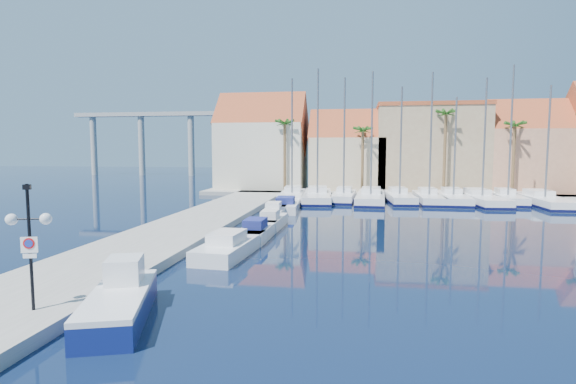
{
  "coord_description": "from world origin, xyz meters",
  "views": [
    {
      "loc": [
        3.36,
        -15.8,
        5.93
      ],
      "look_at": [
        -1.38,
        14.86,
        3.0
      ],
      "focal_mm": 28.0,
      "sensor_mm": 36.0,
      "label": 1
    }
  ],
  "objects": [
    {
      "name": "motorboat_west_1",
      "position": [
        -3.23,
        13.23,
        0.51
      ],
      "size": [
        1.88,
        5.65,
        1.4
      ],
      "rotation": [
        0.0,
        0.0,
        -0.01
      ],
      "color": "white",
      "rests_on": "ground"
    },
    {
      "name": "quay_west",
      "position": [
        -9.0,
        13.5,
        0.25
      ],
      "size": [
        6.0,
        77.0,
        0.5
      ],
      "primitive_type": "cube",
      "color": "gray",
      "rests_on": "ground"
    },
    {
      "name": "fishing_boat",
      "position": [
        -4.83,
        -1.53,
        0.65
      ],
      "size": [
        3.5,
        5.88,
        1.95
      ],
      "rotation": [
        0.0,
        0.0,
        0.32
      ],
      "color": "navy",
      "rests_on": "ground"
    },
    {
      "name": "sailboat_5",
      "position": [
        11.29,
        36.0,
        0.61
      ],
      "size": [
        2.61,
        9.79,
        14.3
      ],
      "rotation": [
        0.0,
        0.0,
        -0.0
      ],
      "color": "white",
      "rests_on": "ground"
    },
    {
      "name": "sailboat_7",
      "position": [
        16.7,
        35.64,
        0.58
      ],
      "size": [
        3.86,
        11.4,
        13.5
      ],
      "rotation": [
        0.0,
        0.0,
        0.08
      ],
      "color": "white",
      "rests_on": "ground"
    },
    {
      "name": "building_1",
      "position": [
        2.0,
        47.0,
        5.3
      ],
      "size": [
        10.3,
        8.0,
        11.0
      ],
      "color": "#C7B48C",
      "rests_on": "shore_north"
    },
    {
      "name": "palm_1",
      "position": [
        4.0,
        42.0,
        8.14
      ],
      "size": [
        2.6,
        2.6,
        9.15
      ],
      "color": "brown",
      "rests_on": "shore_north"
    },
    {
      "name": "sailboat_3",
      "position": [
        4.92,
        35.45,
        0.58
      ],
      "size": [
        3.71,
        11.84,
        14.42
      ],
      "rotation": [
        0.0,
        0.0,
        -0.05
      ],
      "color": "white",
      "rests_on": "ground"
    },
    {
      "name": "palm_0",
      "position": [
        -6.0,
        42.0,
        9.08
      ],
      "size": [
        2.6,
        2.6,
        10.15
      ],
      "color": "brown",
      "rests_on": "shore_north"
    },
    {
      "name": "ground",
      "position": [
        0.0,
        0.0,
        0.0
      ],
      "size": [
        260.0,
        260.0,
        0.0
      ],
      "primitive_type": "plane",
      "color": "black",
      "rests_on": "ground"
    },
    {
      "name": "sailboat_9",
      "position": [
        22.85,
        35.14,
        0.56
      ],
      "size": [
        3.18,
        11.62,
        12.52
      ],
      "rotation": [
        0.0,
        0.0,
        0.01
      ],
      "color": "white",
      "rests_on": "ground"
    },
    {
      "name": "building_3",
      "position": [
        25.0,
        47.0,
        5.86
      ],
      "size": [
        10.3,
        8.0,
        12.0
      ],
      "color": "tan",
      "rests_on": "shore_north"
    },
    {
      "name": "sailboat_1",
      "position": [
        -1.16,
        35.81,
        0.59
      ],
      "size": [
        3.97,
        12.13,
        14.93
      ],
      "rotation": [
        0.0,
        0.0,
        0.07
      ],
      "color": "white",
      "rests_on": "ground"
    },
    {
      "name": "lamp_post",
      "position": [
        -7.47,
        -2.48,
        3.33
      ],
      "size": [
        1.42,
        0.69,
        4.31
      ],
      "rotation": [
        0.0,
        0.0,
        0.28
      ],
      "color": "black",
      "rests_on": "quay_west"
    },
    {
      "name": "motorboat_west_2",
      "position": [
        -3.04,
        17.48,
        0.51
      ],
      "size": [
        1.7,
        5.1,
        1.4
      ],
      "rotation": [
        0.0,
        0.0,
        -0.01
      ],
      "color": "white",
      "rests_on": "ground"
    },
    {
      "name": "shore_north",
      "position": [
        10.0,
        48.0,
        0.25
      ],
      "size": [
        54.0,
        16.0,
        0.5
      ],
      "primitive_type": "cube",
      "color": "gray",
      "rests_on": "ground"
    },
    {
      "name": "motorboat_west_4",
      "position": [
        -3.48,
        27.28,
        0.51
      ],
      "size": [
        2.87,
        7.56,
        1.4
      ],
      "rotation": [
        0.0,
        0.0,
        0.07
      ],
      "color": "white",
      "rests_on": "ground"
    },
    {
      "name": "sailboat_4",
      "position": [
        8.07,
        36.19,
        0.59
      ],
      "size": [
        3.21,
        9.99,
        12.84
      ],
      "rotation": [
        0.0,
        0.0,
        0.06
      ],
      "color": "white",
      "rests_on": "ground"
    },
    {
      "name": "building_0",
      "position": [
        -10.0,
        47.0,
        6.52
      ],
      "size": [
        12.3,
        9.0,
        13.5
      ],
      "color": "beige",
      "rests_on": "shore_north"
    },
    {
      "name": "sailboat_6",
      "position": [
        13.95,
        36.36,
        0.57
      ],
      "size": [
        3.36,
        10.76,
        11.63
      ],
      "rotation": [
        0.0,
        0.0,
        -0.05
      ],
      "color": "white",
      "rests_on": "ground"
    },
    {
      "name": "building_2",
      "position": [
        13.0,
        48.0,
        6.26
      ],
      "size": [
        14.2,
        10.2,
        11.5
      ],
      "color": "tan",
      "rests_on": "shore_north"
    },
    {
      "name": "motorboat_west_0",
      "position": [
        -3.7,
        8.54,
        0.51
      ],
      "size": [
        2.76,
        7.12,
        1.4
      ],
      "rotation": [
        0.0,
        0.0,
        -0.08
      ],
      "color": "white",
      "rests_on": "ground"
    },
    {
      "name": "motorboat_west_3",
      "position": [
        -3.8,
        22.64,
        0.51
      ],
      "size": [
        1.97,
        5.42,
        1.4
      ],
      "rotation": [
        0.0,
        0.0,
        0.05
      ],
      "color": "white",
      "rests_on": "ground"
    },
    {
      "name": "sailboat_8",
      "position": [
        19.78,
        36.75,
        0.64
      ],
      "size": [
        2.9,
        9.24,
        14.98
      ],
      "rotation": [
        0.0,
        0.0,
        -0.05
      ],
      "color": "white",
      "rests_on": "ground"
    },
    {
      "name": "sailboat_0",
      "position": [
        -4.09,
        35.74,
        0.6
      ],
      "size": [
        3.43,
        10.4,
        13.92
      ],
      "rotation": [
        0.0,
        0.0,
        0.07
      ],
      "color": "white",
      "rests_on": "ground"
    },
    {
      "name": "palm_3",
      "position": [
        22.0,
        42.0,
        8.61
      ],
      "size": [
        2.6,
        2.6,
        9.65
      ],
      "color": "brown",
      "rests_on": "shore_north"
    },
    {
      "name": "palm_2",
      "position": [
        14.0,
        42.0,
        10.02
      ],
      "size": [
        2.6,
        2.6,
        11.15
      ],
      "color": "brown",
      "rests_on": "shore_north"
    },
    {
      "name": "bollard",
      "position": [
        -6.6,
        3.1,
        0.75
      ],
      "size": [
        0.2,
        0.2,
        0.51
      ],
      "primitive_type": "cylinder",
      "color": "black",
      "rests_on": "quay_west"
    },
    {
      "name": "sailboat_2",
      "position": [
        1.89,
        36.06,
        0.63
      ],
      "size": [
        2.84,
        9.16,
        13.95
      ],
      "rotation": [
        0.0,
        0.0,
        -0.05
      ],
      "color": "white",
      "rests_on": "ground"
    },
    {
      "name": "viaduct",
      "position": [
        -39.07,
        82.0,
        10.25
      ],
      "size": [
        48.0,
        2.2,
        14.45
      ],
      "color": "#9E9E99",
      "rests_on": "ground"
    }
  ]
}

